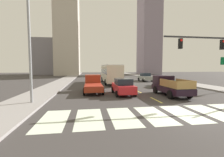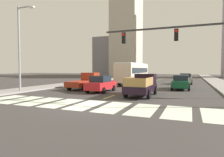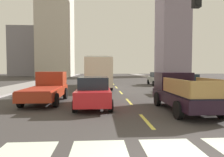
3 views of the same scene
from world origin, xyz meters
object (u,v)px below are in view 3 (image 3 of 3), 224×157
city_bus (99,71)px  sedan_near_left (158,79)px  pickup_dark (48,88)px  sedan_mid (184,84)px  sedan_near_right (94,92)px  pickup_stakebed (182,92)px

city_bus → sedan_near_left: city_bus is taller
pickup_dark → sedan_mid: 11.43m
pickup_dark → sedan_near_left: (11.16, 12.59, -0.06)m
city_bus → sedan_mid: size_ratio=2.45×
sedan_near_right → sedan_near_left: (8.04, 14.78, 0.00)m
sedan_near_right → pickup_stakebed: bearing=-11.7°
city_bus → sedan_near_right: 11.48m
pickup_dark → pickup_stakebed: bearing=-20.1°
pickup_dark → city_bus: bearing=71.7°
sedan_near_left → sedan_mid: bearing=-92.6°
pickup_dark → sedan_near_left: bearing=50.3°
city_bus → sedan_near_right: (-0.26, -11.43, -1.09)m
pickup_stakebed → city_bus: (-4.43, 12.38, 1.02)m
pickup_stakebed → sedan_near_left: size_ratio=1.18×
city_bus → sedan_near_left: bearing=22.0°
city_bus → pickup_dark: bearing=-111.4°
sedan_near_right → city_bus: bearing=88.5°
pickup_stakebed → sedan_near_right: pickup_stakebed is taller
pickup_stakebed → pickup_dark: size_ratio=1.00×
sedan_near_right → pickup_dark: bearing=144.7°
sedan_mid → pickup_stakebed: bearing=-111.9°
pickup_dark → sedan_near_left: size_ratio=1.18×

